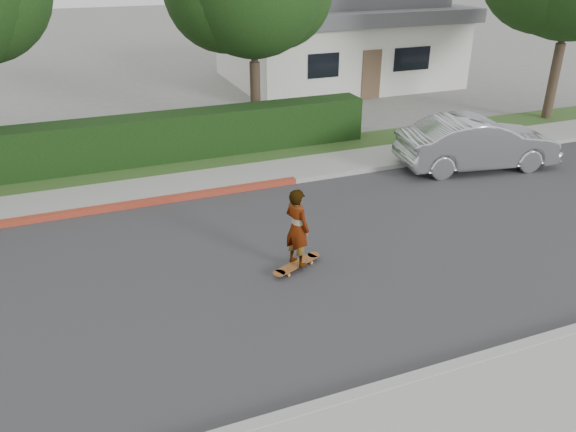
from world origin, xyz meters
name	(u,v)px	position (x,y,z in m)	size (l,w,h in m)	color
ground	(323,256)	(0.00, 0.00, 0.00)	(120.00, 120.00, 0.00)	slate
road	(323,256)	(0.00, 0.00, 0.01)	(60.00, 8.00, 0.01)	#2D2D30
curb_near	(434,373)	(0.00, -4.10, 0.07)	(60.00, 0.20, 0.15)	#9E9E99
sidewalk_near	(471,415)	(0.00, -5.00, 0.06)	(60.00, 1.60, 0.12)	gray
curb_far	(261,185)	(0.00, 4.10, 0.07)	(60.00, 0.20, 0.15)	#9E9E99
curb_red_section	(71,214)	(-5.00, 4.10, 0.08)	(12.00, 0.21, 0.15)	#9B3521
sidewalk_far	(251,175)	(0.00, 5.00, 0.06)	(60.00, 1.60, 0.12)	gray
planting_strip	(236,158)	(0.00, 6.60, 0.05)	(60.00, 1.60, 0.10)	#2D4C1E
hedge	(133,142)	(-3.00, 7.20, 0.75)	(15.00, 1.00, 1.50)	black
house	(336,37)	(8.00, 16.00, 2.10)	(10.60, 8.60, 4.30)	beige
skateboard	(297,264)	(-0.74, -0.29, 0.11)	(1.28, 0.75, 0.12)	#C77636
skateboarder	(297,228)	(-0.74, -0.29, 0.96)	(0.61, 0.40, 1.67)	white
car_silver	(477,143)	(6.54, 3.25, 0.78)	(1.65, 4.74, 1.56)	#ADB0B4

